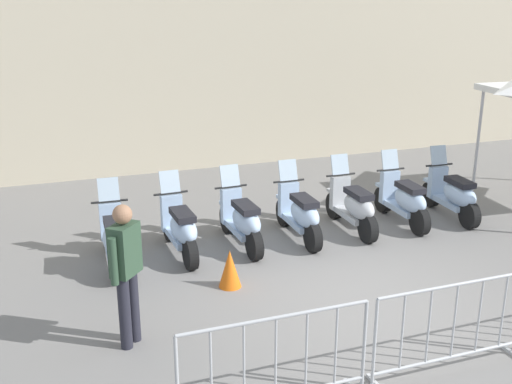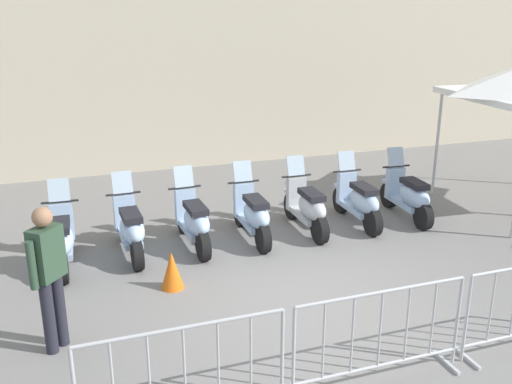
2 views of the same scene
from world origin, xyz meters
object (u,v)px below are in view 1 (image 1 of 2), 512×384
Objects in this scene: motorcycle_2 at (242,221)px; motorcycle_4 at (353,206)px; motorcycle_1 at (180,228)px; officer_near_row_end at (126,267)px; motorcycle_5 at (404,200)px; barrier_segment_0 at (276,367)px; barrier_segment_1 at (453,329)px; traffic_cone at (230,269)px; motorcycle_6 at (453,195)px; motorcycle_0 at (114,239)px; motorcycle_3 at (300,214)px.

motorcycle_4 is at bearing 4.59° from motorcycle_2.
officer_near_row_end is at bearing -112.12° from motorcycle_1.
barrier_segment_0 is at bearing -130.69° from motorcycle_5.
barrier_segment_1 is 3.55× the size of traffic_cone.
motorcycle_1 reaches higher than barrier_segment_1.
officer_near_row_end is at bearing 155.29° from barrier_segment_1.
motorcycle_6 is at bearing 42.74° from barrier_segment_0.
motorcycle_0 and motorcycle_5 have the same top height.
motorcycle_3 is at bearing 3.66° from motorcycle_1.
officer_near_row_end reaches higher than motorcycle_0.
officer_near_row_end reaches higher than motorcycle_2.
motorcycle_2 is 4.20m from barrier_segment_1.
motorcycle_4 is at bearing 4.47° from motorcycle_1.
motorcycle_5 is 5.77m from barrier_segment_0.
motorcycle_2 is at bearing 6.64° from motorcycle_0.
barrier_segment_1 is at bearing -71.90° from motorcycle_2.
traffic_cone is (1.50, -1.10, -0.18)m from motorcycle_0.
motorcycle_5 and motorcycle_6 have the same top height.
motorcycle_1 is 5.07m from motorcycle_6.
barrier_segment_1 is (1.30, -3.99, 0.07)m from motorcycle_2.
motorcycle_4 is at bearing 57.38° from barrier_segment_0.
barrier_segment_1 is at bearing -59.38° from motorcycle_1.
motorcycle_6 is 0.88× the size of barrier_segment_1.
motorcycle_6 is at bearing 2.13° from motorcycle_5.
traffic_cone is (-0.52, -1.34, -0.18)m from motorcycle_2.
motorcycle_2 is 3.04m from motorcycle_5.
barrier_segment_0 is (-3.76, -4.38, 0.07)m from motorcycle_5.
motorcycle_3 and motorcycle_5 have the same top height.
barrier_segment_1 is at bearing -112.23° from motorcycle_5.
motorcycle_3 reaches higher than barrier_segment_1.
motorcycle_4 is 0.88× the size of barrier_segment_0.
motorcycle_0 is at bearing -174.54° from motorcycle_3.
motorcycle_5 reaches higher than traffic_cone.
motorcycle_2 is 3.14× the size of traffic_cone.
motorcycle_3 is (2.02, 0.13, 0.00)m from motorcycle_1.
traffic_cone is at bearing -149.41° from motorcycle_4.
motorcycle_4 and motorcycle_6 have the same top height.
motorcycle_4 is 4.83m from officer_near_row_end.
officer_near_row_end reaches higher than barrier_segment_0.
motorcycle_1 is at bearing -176.03° from motorcycle_6.
motorcycle_2 is at bearing -176.90° from motorcycle_3.
motorcycle_1 is 1.00× the size of officer_near_row_end.
barrier_segment_0 is 2.04m from barrier_segment_1.
motorcycle_2 is (2.03, 0.24, 0.00)m from motorcycle_0.
barrier_segment_1 is 1.13× the size of officer_near_row_end.
motorcycle_0 is at bearing 143.72° from traffic_cone.
motorcycle_1 is 4.06m from motorcycle_5.
motorcycle_6 reaches higher than barrier_segment_0.
motorcycle_4 is 3.14× the size of traffic_cone.
motorcycle_0 reaches higher than barrier_segment_1.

